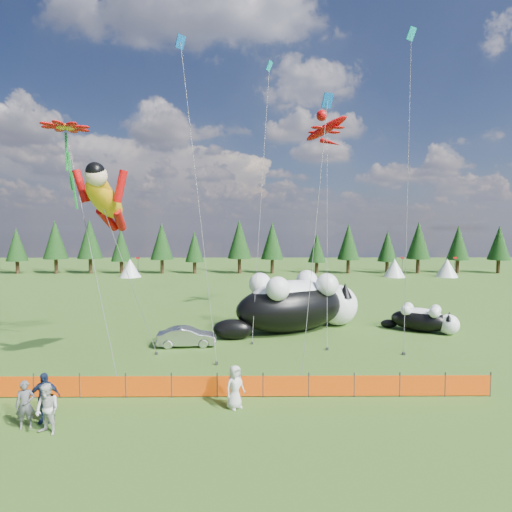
{
  "coord_description": "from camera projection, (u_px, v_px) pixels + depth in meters",
  "views": [
    {
      "loc": [
        0.57,
        -20.01,
        7.4
      ],
      "look_at": [
        0.74,
        4.0,
        5.72
      ],
      "focal_mm": 28.0,
      "sensor_mm": 36.0,
      "label": 1
    }
  ],
  "objects": [
    {
      "name": "tree_line",
      "position": [
        250.0,
        249.0,
        65.08
      ],
      "size": [
        90.0,
        4.0,
        8.0
      ],
      "primitive_type": null,
      "color": "black",
      "rests_on": "ground"
    },
    {
      "name": "spectator_b",
      "position": [
        47.0,
        409.0,
        14.27
      ],
      "size": [
        1.02,
        0.82,
        1.83
      ],
      "primitive_type": "imported",
      "rotation": [
        0.0,
        0.0,
        -0.38
      ],
      "color": "beige",
      "rests_on": "ground"
    },
    {
      "name": "gecko_kite",
      "position": [
        326.0,
        129.0,
        33.14
      ],
      "size": [
        6.22,
        13.06,
        18.54
      ],
      "color": "#B7090A",
      "rests_on": "ground"
    },
    {
      "name": "flower_kite",
      "position": [
        66.0,
        130.0,
        22.91
      ],
      "size": [
        6.2,
        6.74,
        14.59
      ],
      "color": "#B7090A",
      "rests_on": "ground"
    },
    {
      "name": "ground",
      "position": [
        242.0,
        372.0,
        20.47
      ],
      "size": [
        160.0,
        160.0,
        0.0
      ],
      "primitive_type": "plane",
      "color": "#153309",
      "rests_on": "ground"
    },
    {
      "name": "car",
      "position": [
        187.0,
        337.0,
        25.0
      ],
      "size": [
        3.77,
        1.61,
        1.21
      ],
      "primitive_type": "imported",
      "rotation": [
        0.0,
        0.0,
        1.66
      ],
      "color": "#B4B5B9",
      "rests_on": "ground"
    },
    {
      "name": "diamond_kite_d",
      "position": [
        269.0,
        78.0,
        32.29
      ],
      "size": [
        1.82,
        9.3,
        22.34
      ],
      "color": "#0D9CA1",
      "rests_on": "ground"
    },
    {
      "name": "diamond_kite_a",
      "position": [
        182.0,
        54.0,
        25.43
      ],
      "size": [
        3.21,
        5.94,
        20.48
      ],
      "color": "#0C55B5",
      "rests_on": "ground"
    },
    {
      "name": "safety_fence",
      "position": [
        240.0,
        386.0,
        17.44
      ],
      "size": [
        22.06,
        0.06,
        1.1
      ],
      "color": "#262626",
      "rests_on": "ground"
    },
    {
      "name": "diamond_kite_c",
      "position": [
        326.0,
        117.0,
        18.88
      ],
      "size": [
        1.9,
        1.76,
        14.13
      ],
      "color": "#0C55B5",
      "rests_on": "ground"
    },
    {
      "name": "cat_large",
      "position": [
        298.0,
        303.0,
        28.81
      ],
      "size": [
        10.81,
        7.56,
        4.2
      ],
      "rotation": [
        0.0,
        0.0,
        0.47
      ],
      "color": "black",
      "rests_on": "ground"
    },
    {
      "name": "spectator_a",
      "position": [
        25.0,
        405.0,
        14.72
      ],
      "size": [
        0.75,
        0.62,
        1.78
      ],
      "primitive_type": "imported",
      "rotation": [
        0.0,
        0.0,
        0.35
      ],
      "color": "#505155",
      "rests_on": "ground"
    },
    {
      "name": "diamond_kite_b",
      "position": [
        411.0,
        47.0,
        26.95
      ],
      "size": [
        2.61,
        5.69,
        21.66
      ],
      "color": "#0D9CA1",
      "rests_on": "ground"
    },
    {
      "name": "superhero_kite",
      "position": [
        105.0,
        200.0,
        20.44
      ],
      "size": [
        4.04,
        4.55,
        10.92
      ],
      "color": "#D6960B",
      "rests_on": "ground"
    },
    {
      "name": "spectator_e",
      "position": [
        235.0,
        387.0,
        16.35
      ],
      "size": [
        1.03,
        1.0,
        1.79
      ],
      "primitive_type": "imported",
      "rotation": [
        0.0,
        0.0,
        0.71
      ],
      "color": "beige",
      "rests_on": "ground"
    },
    {
      "name": "festival_tents",
      "position": [
        322.0,
        268.0,
        60.35
      ],
      "size": [
        50.0,
        3.2,
        2.8
      ],
      "primitive_type": null,
      "color": "white",
      "rests_on": "ground"
    },
    {
      "name": "spectator_c",
      "position": [
        44.0,
        397.0,
        15.19
      ],
      "size": [
        1.23,
        0.81,
        1.92
      ],
      "primitive_type": "imported",
      "rotation": [
        0.0,
        0.0,
        0.22
      ],
      "color": "#16223E",
      "rests_on": "ground"
    },
    {
      "name": "cat_small",
      "position": [
        423.0,
        319.0,
        28.5
      ],
      "size": [
        4.91,
        3.55,
        1.93
      ],
      "rotation": [
        0.0,
        0.0,
        -0.5
      ],
      "color": "black",
      "rests_on": "ground"
    }
  ]
}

